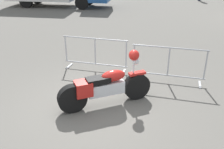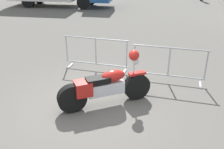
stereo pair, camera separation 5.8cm
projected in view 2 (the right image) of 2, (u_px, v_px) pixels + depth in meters
name	position (u px, v px, depth m)	size (l,w,h in m)	color
ground_plane	(89.00, 107.00, 6.14)	(120.00, 120.00, 0.00)	#54514C
motorcycle	(106.00, 86.00, 6.03)	(1.85, 1.77, 1.34)	black
crowd_barrier_near	(96.00, 54.00, 7.97)	(2.11, 0.67, 1.07)	#9EA0A5
crowd_barrier_far	(169.00, 64.00, 7.17)	(2.11, 0.67, 1.07)	#9EA0A5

